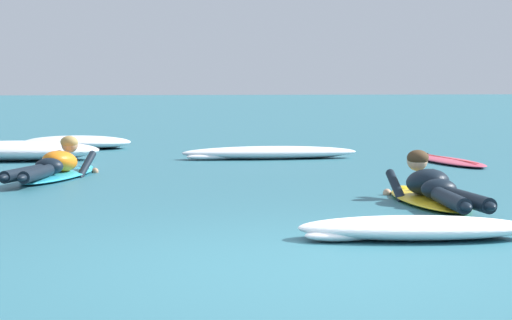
{
  "coord_description": "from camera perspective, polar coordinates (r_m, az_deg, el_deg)",
  "views": [
    {
      "loc": [
        -1.39,
        -6.6,
        1.2
      ],
      "look_at": [
        0.22,
        4.91,
        0.3
      ],
      "focal_mm": 74.04,
      "sensor_mm": 36.0,
      "label": 1
    }
  ],
  "objects": [
    {
      "name": "drifting_surfboard",
      "position": [
        15.24,
        10.4,
        -0.04
      ],
      "size": [
        0.71,
        2.2,
        0.16
      ],
      "color": "#E54C66",
      "rests_on": "ground"
    },
    {
      "name": "ground_plane",
      "position": [
        16.7,
        -3.16,
        0.29
      ],
      "size": [
        120.0,
        120.0,
        0.0
      ],
      "primitive_type": "plane",
      "color": "#2D6B7A"
    },
    {
      "name": "surfer_far",
      "position": [
        12.85,
        -10.81,
        -0.41
      ],
      "size": [
        1.15,
        2.65,
        0.55
      ],
      "color": "#2DB2D1",
      "rests_on": "ground"
    },
    {
      "name": "whitewater_mid_left",
      "position": [
        8.02,
        8.59,
        -3.68
      ],
      "size": [
        1.82,
        0.82,
        0.17
      ],
      "color": "white",
      "rests_on": "ground"
    },
    {
      "name": "surfer_near",
      "position": [
        10.2,
        9.53,
        -1.63
      ],
      "size": [
        0.57,
        2.57,
        0.53
      ],
      "color": "yellow",
      "rests_on": "ground"
    },
    {
      "name": "whitewater_far_band",
      "position": [
        15.81,
        0.76,
        0.39
      ],
      "size": [
        2.66,
        0.67,
        0.19
      ],
      "color": "white",
      "rests_on": "ground"
    },
    {
      "name": "whitewater_back",
      "position": [
        15.93,
        -12.92,
        0.47
      ],
      "size": [
        2.56,
        1.3,
        0.29
      ],
      "color": "white",
      "rests_on": "ground"
    },
    {
      "name": "whitewater_mid_right",
      "position": [
        18.38,
        -9.62,
        0.93
      ],
      "size": [
        2.0,
        1.47,
        0.22
      ],
      "color": "white",
      "rests_on": "ground"
    }
  ]
}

